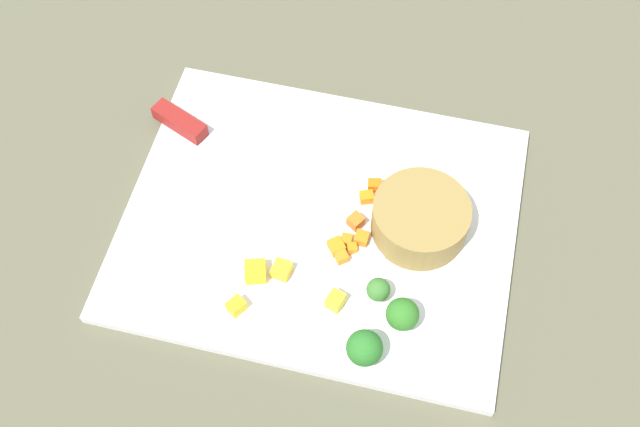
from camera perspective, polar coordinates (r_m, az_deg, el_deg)
ground_plane at (r=0.84m, az=-0.00°, el=-0.76°), size 4.00×4.00×0.00m
cutting_board at (r=0.83m, az=-0.00°, el=-0.55°), size 0.41×0.33×0.01m
prep_bowl at (r=0.81m, az=7.38°, el=-0.38°), size 0.10×0.10×0.04m
chef_knife at (r=0.87m, az=-6.78°, el=4.43°), size 0.30×0.14×0.02m
carrot_dice_0 at (r=0.85m, az=4.05°, el=2.11°), size 0.02×0.01×0.01m
carrot_dice_1 at (r=0.81m, az=1.21°, el=-2.43°), size 0.02×0.02×0.01m
carrot_dice_2 at (r=0.82m, az=2.58°, el=-0.89°), size 0.02×0.02×0.02m
carrot_dice_3 at (r=0.81m, az=3.08°, el=-1.86°), size 0.02×0.02×0.01m
carrot_dice_4 at (r=0.81m, az=2.37°, el=-2.57°), size 0.01×0.01×0.01m
carrot_dice_5 at (r=0.80m, az=1.56°, el=-3.14°), size 0.02×0.02×0.01m
carrot_dice_6 at (r=0.84m, az=3.44°, el=1.21°), size 0.02×0.02×0.01m
carrot_dice_7 at (r=0.81m, az=1.97°, el=-1.96°), size 0.01×0.01×0.01m
pepper_dice_0 at (r=0.79m, az=-4.77°, el=-4.28°), size 0.03×0.03×0.02m
pepper_dice_1 at (r=0.78m, az=1.15°, el=-6.43°), size 0.02×0.02×0.02m
pepper_dice_2 at (r=0.78m, az=-6.18°, el=-6.79°), size 0.02×0.02×0.01m
pepper_dice_3 at (r=0.79m, az=-2.84°, el=-4.17°), size 0.02×0.02×0.01m
broccoli_floret_0 at (r=0.75m, az=3.29°, el=-9.86°), size 0.04×0.04×0.04m
broccoli_floret_1 at (r=0.76m, az=6.08°, el=-7.40°), size 0.03×0.03×0.04m
broccoli_floret_2 at (r=0.77m, az=4.31°, el=-5.62°), size 0.02×0.02×0.03m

